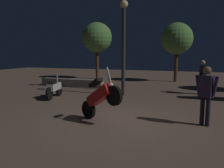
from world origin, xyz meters
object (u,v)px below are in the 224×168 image
at_px(motorcycle_red_foreground, 100,97).
at_px(person_rider_beside, 206,91).
at_px(streetlamp_far, 123,26).
at_px(motorcycle_white_parked_left, 54,88).
at_px(person_bystander_far, 202,74).
at_px(streetlamp_near, 124,35).

xyz_separation_m(motorcycle_red_foreground, person_rider_beside, (2.86, 0.68, 0.24)).
bearing_deg(streetlamp_far, motorcycle_white_parked_left, -128.47).
height_order(person_bystander_far, streetlamp_far, streetlamp_far).
xyz_separation_m(motorcycle_white_parked_left, person_bystander_far, (6.28, 3.20, 0.56)).
bearing_deg(person_rider_beside, motorcycle_red_foreground, -49.04).
xyz_separation_m(person_rider_beside, streetlamp_near, (-3.46, 3.67, 1.86)).
bearing_deg(streetlamp_far, motorcycle_red_foreground, -79.46).
distance_m(motorcycle_white_parked_left, streetlamp_near, 4.02).
xyz_separation_m(motorcycle_red_foreground, streetlamp_near, (-0.61, 4.35, 2.10)).
bearing_deg(motorcycle_red_foreground, streetlamp_far, 126.11).
bearing_deg(motorcycle_red_foreground, person_rider_beside, 38.91).
bearing_deg(streetlamp_far, streetlamp_near, -70.80).
bearing_deg(streetlamp_near, person_bystander_far, 23.63).
height_order(person_rider_beside, streetlamp_near, streetlamp_near).
bearing_deg(motorcycle_red_foreground, person_bystander_far, 89.23).
distance_m(streetlamp_near, streetlamp_far, 1.44).
xyz_separation_m(motorcycle_white_parked_left, streetlamp_far, (2.32, 2.92, 2.96)).
bearing_deg(person_bystander_far, motorcycle_white_parked_left, -159.25).
relative_size(streetlamp_near, streetlamp_far, 0.82).
height_order(person_bystander_far, streetlamp_near, streetlamp_near).
bearing_deg(person_bystander_far, person_rider_beside, -96.95).
bearing_deg(person_rider_beside, motorcycle_white_parked_left, -80.32).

